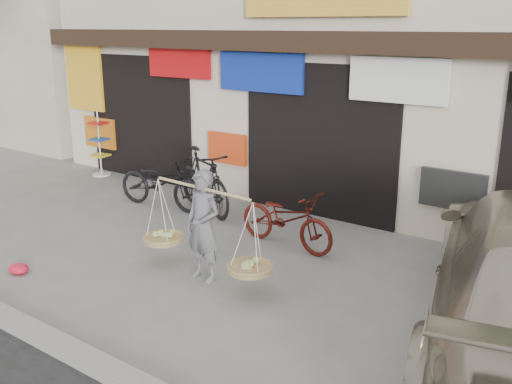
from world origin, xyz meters
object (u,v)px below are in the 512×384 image
Objects in this scene: bike_1 at (204,181)px; bike_0 at (161,182)px; street_vendor at (203,231)px; display_rack at (100,150)px; bike_2 at (286,219)px.

bike_0 is at bearing 134.25° from bike_1.
street_vendor is 1.16× the size of bike_0.
bike_1 is 1.31× the size of display_rack.
bike_1 is at bearing -9.66° from display_rack.
bike_1 is at bearing 134.53° from street_vendor.
bike_1 reaches higher than bike_2.
bike_2 is 5.95m from display_rack.
bike_1 is at bearing 80.14° from bike_2.
bike_1 reaches higher than bike_0.
bike_0 is at bearing 148.47° from street_vendor.
display_rack is at bearing 65.72° from bike_0.
bike_0 is 1.09× the size of bike_2.
street_vendor is 3.33m from bike_0.
street_vendor is 1.68m from bike_2.
bike_0 is at bearing -17.98° from display_rack.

